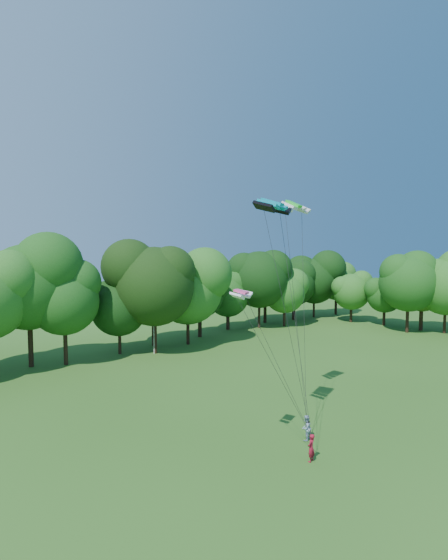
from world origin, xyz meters
TOP-DOWN VIEW (x-y plane):
  - ground at (0.00, 0.00)m, footprint 160.00×160.00m
  - utility_pole at (6.19, 32.61)m, footprint 1.49×0.64m
  - kite_flyer_left at (0.17, 4.27)m, footprint 0.69×0.56m
  - kite_flyer_right at (2.13, 6.29)m, footprint 0.85×0.68m
  - kite_teal at (-0.14, 7.32)m, footprint 3.30×2.34m
  - kite_green at (4.65, 9.84)m, footprint 2.81×1.53m
  - kite_pink at (-3.20, 6.70)m, footprint 1.75×1.32m
  - tree_back_center at (6.32, 32.59)m, footprint 10.18×10.18m
  - tree_back_east at (30.75, 39.02)m, footprint 8.19×8.19m
  - tree_flank_east at (44.15, 19.56)m, footprint 7.35×7.35m

SIDE VIEW (x-z plane):
  - ground at x=0.00m, z-range 0.00..0.00m
  - kite_flyer_left at x=0.17m, z-range 0.00..1.65m
  - kite_flyer_right at x=2.13m, z-range 0.00..1.66m
  - utility_pole at x=6.19m, z-range 0.12..7.94m
  - tree_flank_east at x=44.15m, z-range 1.33..12.01m
  - tree_back_east at x=30.75m, z-range 1.48..13.40m
  - tree_back_center at x=6.32m, z-range 1.84..16.64m
  - kite_pink at x=-3.20m, z-range 9.95..10.22m
  - kite_teal at x=-0.14m, z-range 15.03..15.60m
  - kite_green at x=4.65m, z-range 15.36..15.99m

